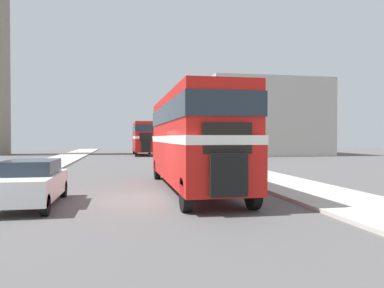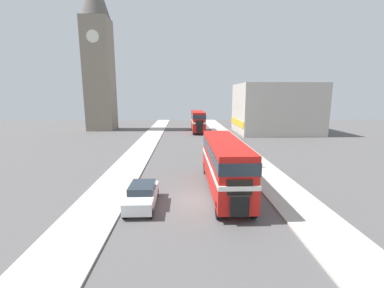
{
  "view_description": "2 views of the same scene",
  "coord_description": "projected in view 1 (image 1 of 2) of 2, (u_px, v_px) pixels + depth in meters",
  "views": [
    {
      "loc": [
        -0.85,
        -13.76,
        2.25
      ],
      "look_at": [
        2.15,
        2.0,
        1.98
      ],
      "focal_mm": 35.0,
      "sensor_mm": 36.0,
      "label": 1
    },
    {
      "loc": [
        -1.01,
        -17.04,
        7.35
      ],
      "look_at": [
        0.0,
        12.34,
        1.77
      ],
      "focal_mm": 24.0,
      "sensor_mm": 36.0,
      "label": 2
    }
  ],
  "objects": [
    {
      "name": "pedestrian_walking",
      "position": [
        239.0,
        158.0,
        22.81
      ],
      "size": [
        0.33,
        0.33,
        1.61
      ],
      "color": "#282833",
      "rests_on": "sidewalk_right"
    },
    {
      "name": "bicycle_on_pavement",
      "position": [
        217.0,
        160.0,
        30.15
      ],
      "size": [
        0.05,
        1.76,
        0.78
      ],
      "color": "black",
      "rests_on": "sidewalk_right"
    },
    {
      "name": "ground_plane",
      "position": [
        145.0,
        199.0,
        13.71
      ],
      "size": [
        120.0,
        120.0,
        0.0
      ],
      "primitive_type": "plane",
      "color": "#565454"
    },
    {
      "name": "sidewalk_right",
      "position": [
        314.0,
        192.0,
        14.97
      ],
      "size": [
        3.5,
        120.0,
        0.12
      ],
      "color": "#B7B2A8",
      "rests_on": "ground_plane"
    },
    {
      "name": "shop_building_block",
      "position": [
        260.0,
        119.0,
        49.48
      ],
      "size": [
        15.23,
        11.87,
        9.57
      ],
      "color": "#B2ADA3",
      "rests_on": "ground_plane"
    },
    {
      "name": "bus_distant",
      "position": [
        143.0,
        136.0,
        48.14
      ],
      "size": [
        2.45,
        9.69,
        4.19
      ],
      "color": "red",
      "rests_on": "ground_plane"
    },
    {
      "name": "car_parked_near",
      "position": [
        30.0,
        182.0,
        12.31
      ],
      "size": [
        1.81,
        4.37,
        1.5
      ],
      "color": "white",
      "rests_on": "ground_plane"
    },
    {
      "name": "double_decker_bus",
      "position": [
        192.0,
        134.0,
        16.01
      ],
      "size": [
        2.45,
        11.15,
        4.01
      ],
      "color": "red",
      "rests_on": "ground_plane"
    }
  ]
}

